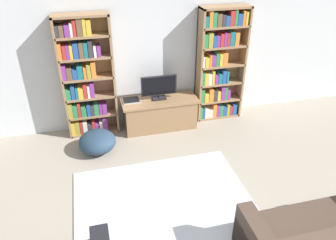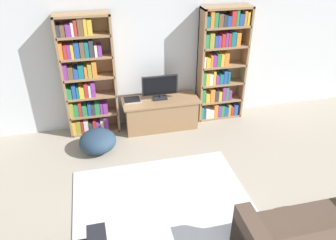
{
  "view_description": "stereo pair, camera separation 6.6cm",
  "coord_description": "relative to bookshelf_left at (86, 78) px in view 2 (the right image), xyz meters",
  "views": [
    {
      "loc": [
        -0.97,
        -1.07,
        3.12
      ],
      "look_at": [
        0.04,
        2.93,
        0.7
      ],
      "focal_mm": 35.0,
      "sensor_mm": 36.0,
      "label": 1
    },
    {
      "loc": [
        -0.91,
        -1.08,
        3.12
      ],
      "look_at": [
        0.04,
        2.93,
        0.7
      ],
      "focal_mm": 35.0,
      "sensor_mm": 36.0,
      "label": 2
    }
  ],
  "objects": [
    {
      "name": "tv_stand",
      "position": [
        1.2,
        -0.14,
        -0.73
      ],
      "size": [
        1.33,
        0.53,
        0.55
      ],
      "color": "#8E6B47",
      "rests_on": "ground_plane"
    },
    {
      "name": "wall_back",
      "position": [
        1.07,
        0.18,
        0.3
      ],
      "size": [
        8.8,
        0.06,
        2.6
      ],
      "color": "silver",
      "rests_on": "ground_plane"
    },
    {
      "name": "laptop",
      "position": [
        0.72,
        -0.08,
        -0.44
      ],
      "size": [
        0.28,
        0.24,
        0.03
      ],
      "color": "#B7B7BC",
      "rests_on": "tv_stand"
    },
    {
      "name": "area_rug",
      "position": [
        0.82,
        -2.1,
        -1.0
      ],
      "size": [
        2.3,
        1.89,
        0.02
      ],
      "color": "#B2B7C1",
      "rests_on": "ground_plane"
    },
    {
      "name": "bookshelf_right",
      "position": [
        2.32,
        -0.0,
        0.01
      ],
      "size": [
        0.85,
        0.3,
        2.04
      ],
      "color": "#93704C",
      "rests_on": "ground_plane"
    },
    {
      "name": "beanbag_ottoman",
      "position": [
        0.06,
        -0.64,
        -0.83
      ],
      "size": [
        0.59,
        0.59,
        0.35
      ],
      "primitive_type": "ellipsoid",
      "color": "#23384C",
      "rests_on": "ground_plane"
    },
    {
      "name": "television",
      "position": [
        1.2,
        -0.12,
        -0.23
      ],
      "size": [
        0.62,
        0.16,
        0.43
      ],
      "color": "black",
      "rests_on": "tv_stand"
    },
    {
      "name": "bookshelf_left",
      "position": [
        0.0,
        0.0,
        0.0
      ],
      "size": [
        0.85,
        0.3,
        2.04
      ],
      "color": "#93704C",
      "rests_on": "ground_plane"
    }
  ]
}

